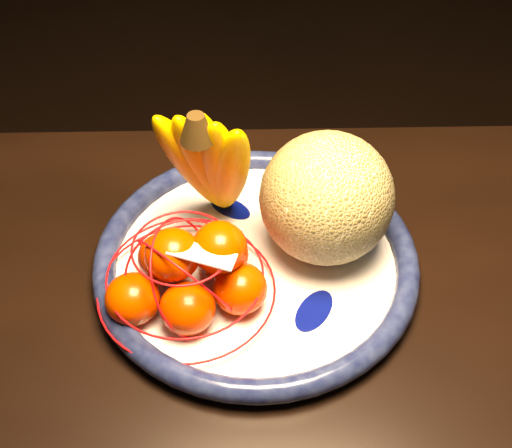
{
  "coord_description": "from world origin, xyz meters",
  "views": [
    {
      "loc": [
        -0.08,
        -0.44,
        1.36
      ],
      "look_at": [
        -0.07,
        0.14,
        0.76
      ],
      "focal_mm": 50.0,
      "sensor_mm": 36.0,
      "label": 1
    }
  ],
  "objects_px": {
    "mandarin_bag": "(190,273)",
    "cantaloupe": "(327,198)",
    "fruit_bowl": "(256,261)",
    "banana_bunch": "(212,160)",
    "dining_table": "(225,402)"
  },
  "relations": [
    {
      "from": "fruit_bowl",
      "to": "mandarin_bag",
      "type": "height_order",
      "value": "mandarin_bag"
    },
    {
      "from": "banana_bunch",
      "to": "cantaloupe",
      "type": "bearing_deg",
      "value": 2.5
    },
    {
      "from": "cantaloupe",
      "to": "mandarin_bag",
      "type": "bearing_deg",
      "value": -153.17
    },
    {
      "from": "mandarin_bag",
      "to": "cantaloupe",
      "type": "bearing_deg",
      "value": 26.83
    },
    {
      "from": "dining_table",
      "to": "mandarin_bag",
      "type": "xyz_separation_m",
      "value": [
        -0.04,
        0.09,
        0.13
      ]
    },
    {
      "from": "cantaloupe",
      "to": "dining_table",
      "type": "bearing_deg",
      "value": -125.74
    },
    {
      "from": "cantaloupe",
      "to": "banana_bunch",
      "type": "relative_size",
      "value": 0.72
    },
    {
      "from": "dining_table",
      "to": "fruit_bowl",
      "type": "distance_m",
      "value": 0.17
    },
    {
      "from": "fruit_bowl",
      "to": "cantaloupe",
      "type": "bearing_deg",
      "value": 18.48
    },
    {
      "from": "fruit_bowl",
      "to": "banana_bunch",
      "type": "height_order",
      "value": "banana_bunch"
    },
    {
      "from": "fruit_bowl",
      "to": "dining_table",
      "type": "bearing_deg",
      "value": -105.14
    },
    {
      "from": "fruit_bowl",
      "to": "cantaloupe",
      "type": "distance_m",
      "value": 0.12
    },
    {
      "from": "dining_table",
      "to": "cantaloupe",
      "type": "height_order",
      "value": "cantaloupe"
    },
    {
      "from": "fruit_bowl",
      "to": "mandarin_bag",
      "type": "bearing_deg",
      "value": -145.17
    },
    {
      "from": "mandarin_bag",
      "to": "dining_table",
      "type": "bearing_deg",
      "value": -67.17
    }
  ]
}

